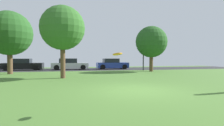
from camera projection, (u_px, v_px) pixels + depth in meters
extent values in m
plane|color=#47702D|center=(137.00, 90.00, 8.09)|extent=(44.00, 44.00, 0.00)
cube|color=#28282B|center=(94.00, 69.00, 23.68)|extent=(44.00, 6.40, 0.01)
cylinder|color=brown|center=(10.00, 60.00, 16.39)|extent=(0.46, 0.46, 2.64)
sphere|color=#23511E|center=(9.00, 33.00, 16.32)|extent=(4.10, 4.10, 4.10)
cylinder|color=brown|center=(63.00, 62.00, 12.99)|extent=(0.35, 0.35, 2.41)
sphere|color=#2D6023|center=(63.00, 28.00, 12.92)|extent=(3.26, 3.26, 3.26)
cylinder|color=brown|center=(151.00, 61.00, 19.55)|extent=(0.40, 0.40, 2.30)
sphere|color=#23511E|center=(151.00, 42.00, 19.50)|extent=(3.47, 3.47, 3.47)
cylinder|color=orange|center=(117.00, 54.00, 4.90)|extent=(0.35, 0.35, 0.08)
cube|color=black|center=(23.00, 66.00, 21.69)|extent=(4.59, 1.87, 0.74)
cube|color=black|center=(21.00, 61.00, 21.62)|extent=(2.20, 1.64, 0.53)
cylinder|color=black|center=(39.00, 67.00, 22.97)|extent=(0.64, 0.22, 0.64)
cylinder|color=black|center=(36.00, 68.00, 21.15)|extent=(0.64, 0.22, 0.64)
cylinder|color=black|center=(11.00, 67.00, 22.24)|extent=(0.64, 0.22, 0.64)
cylinder|color=black|center=(6.00, 68.00, 20.42)|extent=(0.64, 0.22, 0.64)
cube|color=#B7B7BC|center=(70.00, 66.00, 22.69)|extent=(4.56, 1.71, 0.72)
cube|color=black|center=(68.00, 61.00, 22.62)|extent=(2.19, 1.50, 0.57)
cylinder|color=black|center=(82.00, 67.00, 23.88)|extent=(0.64, 0.22, 0.64)
cylinder|color=black|center=(83.00, 67.00, 22.22)|extent=(0.64, 0.22, 0.64)
cylinder|color=black|center=(58.00, 67.00, 23.16)|extent=(0.64, 0.22, 0.64)
cylinder|color=black|center=(57.00, 68.00, 21.50)|extent=(0.64, 0.22, 0.64)
cube|color=#233893|center=(112.00, 65.00, 24.02)|extent=(4.20, 1.89, 0.73)
cube|color=black|center=(111.00, 61.00, 23.96)|extent=(2.02, 1.67, 0.55)
cylinder|color=black|center=(121.00, 66.00, 25.28)|extent=(0.64, 0.22, 0.64)
cylinder|color=black|center=(125.00, 67.00, 23.44)|extent=(0.64, 0.22, 0.64)
cylinder|color=black|center=(101.00, 66.00, 24.62)|extent=(0.64, 0.22, 0.64)
cylinder|color=black|center=(103.00, 67.00, 22.78)|extent=(0.64, 0.22, 0.64)
cylinder|color=#2D2D33|center=(143.00, 52.00, 21.15)|extent=(0.14, 0.14, 4.50)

